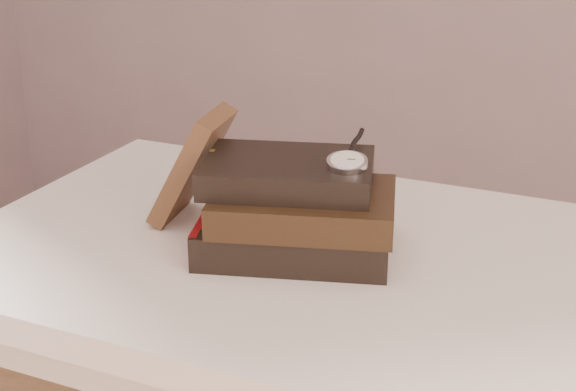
% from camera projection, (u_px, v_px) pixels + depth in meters
% --- Properties ---
extents(table, '(1.00, 0.60, 0.75)m').
position_uv_depth(table, '(334.00, 315.00, 1.11)').
color(table, white).
rests_on(table, ground).
extents(book_stack, '(0.28, 0.23, 0.12)m').
position_uv_depth(book_stack, '(296.00, 210.00, 1.06)').
color(book_stack, black).
rests_on(book_stack, table).
extents(journal, '(0.12, 0.12, 0.16)m').
position_uv_depth(journal, '(192.00, 166.00, 1.14)').
color(journal, '#3E2618').
rests_on(journal, table).
extents(pocket_watch, '(0.06, 0.16, 0.02)m').
position_uv_depth(pocket_watch, '(348.00, 160.00, 1.01)').
color(pocket_watch, silver).
rests_on(pocket_watch, book_stack).
extents(eyeglasses, '(0.13, 0.14, 0.05)m').
position_uv_depth(eyeglasses, '(241.00, 176.00, 1.14)').
color(eyeglasses, silver).
rests_on(eyeglasses, book_stack).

